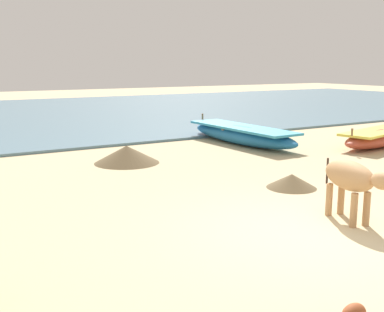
% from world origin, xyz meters
% --- Properties ---
extents(ground, '(80.00, 80.00, 0.00)m').
position_xyz_m(ground, '(0.00, 0.00, 0.00)').
color(ground, '#CCB789').
extents(sea_water, '(60.00, 20.00, 0.08)m').
position_xyz_m(sea_water, '(0.00, 18.51, 0.04)').
color(sea_water, slate).
rests_on(sea_water, ground).
extents(fishing_boat_2, '(3.87, 1.86, 0.70)m').
position_xyz_m(fishing_boat_2, '(7.05, 4.55, 0.27)').
color(fishing_boat_2, '#B74733').
rests_on(fishing_boat_2, ground).
extents(fishing_boat_3, '(1.32, 4.75, 0.75)m').
position_xyz_m(fishing_boat_3, '(3.75, 7.01, 0.30)').
color(fishing_boat_3, '#1E669E').
rests_on(fishing_boat_3, ground).
extents(cow_adult_tan, '(0.63, 1.48, 0.97)m').
position_xyz_m(cow_adult_tan, '(0.80, 0.18, 0.70)').
color(cow_adult_tan, tan).
rests_on(cow_adult_tan, ground).
extents(debris_pile_0, '(1.02, 1.02, 0.28)m').
position_xyz_m(debris_pile_0, '(1.44, 2.20, 0.14)').
color(debris_pile_0, brown).
rests_on(debris_pile_0, ground).
extents(debris_pile_1, '(2.14, 2.14, 0.44)m').
position_xyz_m(debris_pile_1, '(-0.46, 6.13, 0.22)').
color(debris_pile_1, brown).
rests_on(debris_pile_1, ground).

